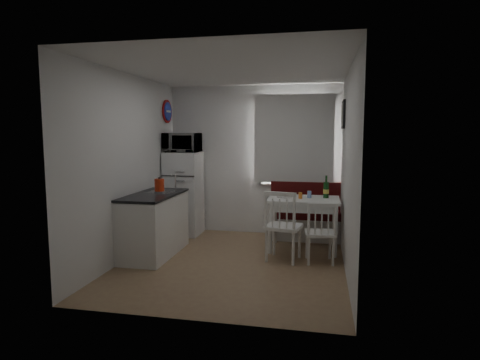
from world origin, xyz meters
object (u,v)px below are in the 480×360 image
(fridge, at_px, (184,193))
(wine_bottle, at_px, (326,187))
(kitchen_counter, at_px, (154,224))
(chair_left, at_px, (283,219))
(bench, at_px, (307,220))
(dining_table, at_px, (304,204))
(microwave, at_px, (182,143))
(kettle, at_px, (159,185))
(chair_right, at_px, (320,226))

(fridge, height_order, wine_bottle, fridge)
(kitchen_counter, height_order, chair_left, kitchen_counter)
(bench, xyz_separation_m, dining_table, (-0.04, -0.68, 0.39))
(wine_bottle, bearing_deg, microwave, 170.30)
(fridge, distance_m, kettle, 1.18)
(dining_table, bearing_deg, kitchen_counter, -162.03)
(microwave, bearing_deg, dining_table, -13.78)
(chair_left, bearing_deg, microwave, 157.91)
(kitchen_counter, height_order, wine_bottle, kitchen_counter)
(microwave, bearing_deg, kettle, -88.43)
(dining_table, distance_m, chair_left, 0.72)
(kettle, bearing_deg, microwave, 91.57)
(dining_table, distance_m, microwave, 2.35)
(chair_right, relative_size, wine_bottle, 1.34)
(dining_table, xyz_separation_m, chair_right, (0.25, -0.66, -0.18))
(chair_right, bearing_deg, fridge, 145.73)
(chair_left, height_order, microwave, microwave)
(kitchen_counter, height_order, bench, kitchen_counter)
(kitchen_counter, relative_size, fridge, 0.91)
(microwave, height_order, kettle, microwave)
(chair_left, distance_m, microwave, 2.42)
(chair_right, height_order, wine_bottle, wine_bottle)
(chair_right, distance_m, microwave, 2.84)
(microwave, bearing_deg, bench, 4.30)
(microwave, bearing_deg, wine_bottle, -9.70)
(microwave, xyz_separation_m, kettle, (0.03, -1.09, -0.60))
(chair_left, distance_m, wine_bottle, 1.03)
(dining_table, distance_m, chair_right, 0.73)
(kitchen_counter, relative_size, kettle, 5.85)
(kitchen_counter, xyz_separation_m, chair_left, (1.87, 0.01, 0.16))
(dining_table, bearing_deg, chair_right, -68.96)
(chair_right, bearing_deg, wine_bottle, 77.33)
(chair_left, height_order, kettle, kettle)
(dining_table, relative_size, fridge, 0.73)
(fridge, height_order, microwave, microwave)
(kitchen_counter, relative_size, microwave, 2.21)
(dining_table, height_order, chair_right, chair_right)
(chair_left, distance_m, kettle, 1.87)
(bench, bearing_deg, chair_left, -102.00)
(fridge, bearing_deg, chair_right, -27.48)
(bench, xyz_separation_m, microwave, (-2.14, -0.16, 1.30))
(chair_left, xyz_separation_m, wine_bottle, (0.58, 0.77, 0.35))
(kitchen_counter, height_order, dining_table, kitchen_counter)
(dining_table, bearing_deg, chair_left, -110.18)
(wine_bottle, bearing_deg, kitchen_counter, -162.36)
(kitchen_counter, xyz_separation_m, chair_right, (2.37, 0.02, 0.07))
(kitchen_counter, distance_m, wine_bottle, 2.62)
(dining_table, relative_size, kettle, 4.71)
(fridge, bearing_deg, chair_left, -33.75)
(kitchen_counter, relative_size, chair_left, 2.45)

